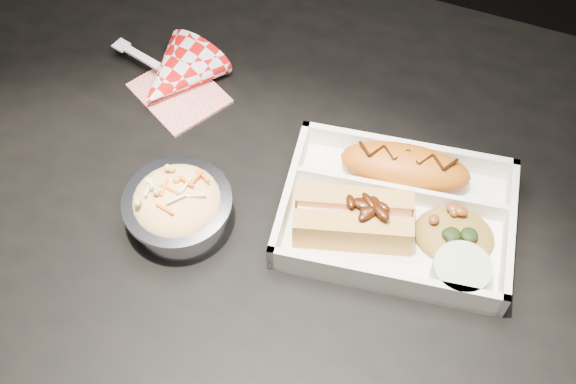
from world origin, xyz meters
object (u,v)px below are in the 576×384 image
at_px(food_tray, 396,216).
at_px(fried_pastry, 405,167).
at_px(dining_table, 271,241).
at_px(foil_coleslaw_cup, 178,206).
at_px(napkin_fork, 174,78).
at_px(hotdog, 353,217).

bearing_deg(food_tray, fried_pastry, 90.00).
distance_m(dining_table, foil_coleslaw_cup, 0.16).
distance_m(food_tray, napkin_fork, 0.33).
height_order(hotdog, napkin_fork, napkin_fork).
distance_m(fried_pastry, hotdog, 0.09).
bearing_deg(dining_table, foil_coleslaw_cup, -142.87).
bearing_deg(napkin_fork, fried_pastry, 7.68).
xyz_separation_m(food_tray, napkin_fork, (-0.32, 0.09, 0.01)).
xyz_separation_m(fried_pastry, hotdog, (-0.03, -0.09, 0.00)).
height_order(dining_table, foil_coleslaw_cup, foil_coleslaw_cup).
height_order(food_tray, fried_pastry, fried_pastry).
bearing_deg(food_tray, hotdog, -149.23).
height_order(dining_table, napkin_fork, napkin_fork).
distance_m(dining_table, fried_pastry, 0.20).
relative_size(food_tray, fried_pastry, 1.85).
distance_m(food_tray, foil_coleslaw_cup, 0.24).
height_order(fried_pastry, napkin_fork, napkin_fork).
xyz_separation_m(food_tray, foil_coleslaw_cup, (-0.22, -0.09, 0.02)).
bearing_deg(food_tray, napkin_fork, 155.66).
bearing_deg(napkin_fork, dining_table, -19.08).
distance_m(dining_table, hotdog, 0.16).
bearing_deg(dining_table, fried_pastry, 31.77).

